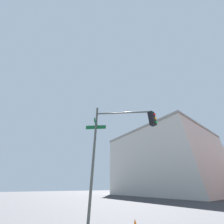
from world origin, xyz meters
The scene contains 2 objects.
traffic_signal_near centered at (-5.93, -5.98, 3.83)m, with size 2.61×2.98×5.35m.
building_stucco centered at (-17.20, 17.45, 5.85)m, with size 18.70×19.20×11.70m.
Camera 1 is at (-1.64, -9.90, 1.32)m, focal length 18.89 mm.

